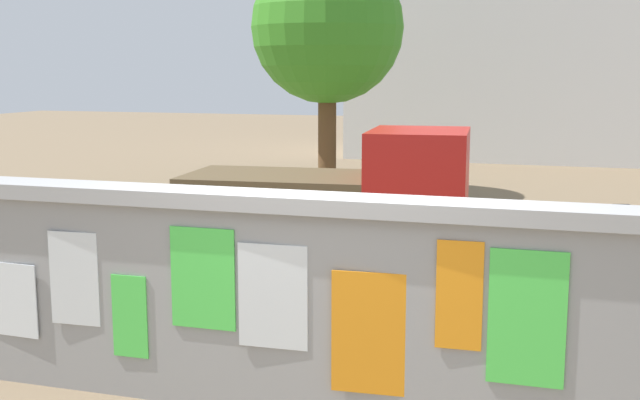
% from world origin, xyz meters
% --- Properties ---
extents(ground, '(60.00, 60.00, 0.00)m').
position_xyz_m(ground, '(0.00, 8.00, 0.00)').
color(ground, '#7A664C').
extents(poster_wall, '(6.35, 0.42, 1.69)m').
position_xyz_m(poster_wall, '(-0.00, -0.00, 0.87)').
color(poster_wall, gray).
rests_on(poster_wall, ground).
extents(auto_rickshaw_truck, '(3.71, 1.79, 1.85)m').
position_xyz_m(auto_rickshaw_truck, '(-1.01, 4.22, 0.90)').
color(auto_rickshaw_truck, black).
rests_on(auto_rickshaw_truck, ground).
extents(motorcycle, '(1.89, 0.63, 0.87)m').
position_xyz_m(motorcycle, '(1.27, 1.91, 0.46)').
color(motorcycle, black).
rests_on(motorcycle, ground).
extents(bicycle_near, '(1.67, 0.57, 0.95)m').
position_xyz_m(bicycle_near, '(2.26, 4.76, 0.36)').
color(bicycle_near, black).
rests_on(bicycle_near, ground).
extents(bicycle_far, '(1.69, 0.47, 0.95)m').
position_xyz_m(bicycle_far, '(-2.32, 1.05, 0.36)').
color(bicycle_far, black).
rests_on(bicycle_far, ground).
extents(tree_roadside, '(3.15, 3.15, 5.03)m').
position_xyz_m(tree_roadside, '(-3.05, 10.56, 3.43)').
color(tree_roadside, brown).
rests_on(tree_roadside, ground).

